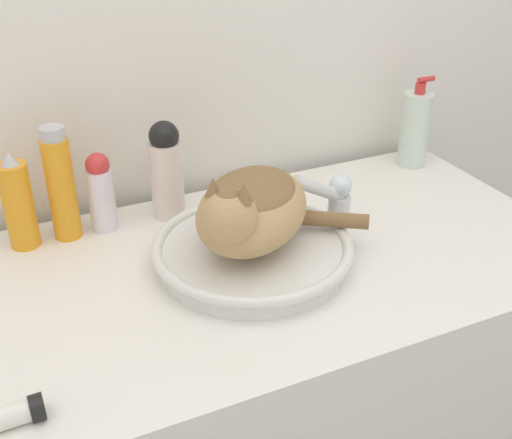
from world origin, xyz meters
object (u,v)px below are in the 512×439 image
at_px(cat, 251,207).
at_px(deodorant_stick, 101,192).
at_px(soap_pump_bottle, 415,129).
at_px(spray_bottle_trigger, 18,204).
at_px(lotion_bottle_white, 166,170).
at_px(shampoo_bottle_tall, 61,185).
at_px(faucet, 334,198).

relative_size(cat, deodorant_stick, 2.33).
relative_size(cat, soap_pump_bottle, 1.76).
xyz_separation_m(spray_bottle_trigger, soap_pump_bottle, (0.88, 0.00, 0.00)).
bearing_deg(lotion_bottle_white, spray_bottle_trigger, 180.00).
bearing_deg(shampoo_bottle_tall, deodorant_stick, 0.00).
bearing_deg(spray_bottle_trigger, shampoo_bottle_tall, 0.00).
bearing_deg(cat, spray_bottle_trigger, -79.56).
relative_size(lotion_bottle_white, soap_pump_bottle, 0.95).
xyz_separation_m(cat, lotion_bottle_white, (-0.07, 0.24, -0.02)).
bearing_deg(deodorant_stick, lotion_bottle_white, 0.00).
relative_size(faucet, soap_pump_bottle, 0.69).
height_order(cat, deodorant_stick, cat).
bearing_deg(lotion_bottle_white, cat, -73.58).
height_order(faucet, lotion_bottle_white, lotion_bottle_white).
bearing_deg(lotion_bottle_white, faucet, -34.81).
bearing_deg(soap_pump_bottle, faucet, -150.19).
xyz_separation_m(faucet, soap_pump_bottle, (0.33, 0.19, 0.02)).
height_order(cat, soap_pump_bottle, same).
bearing_deg(soap_pump_bottle, shampoo_bottle_tall, 180.00).
bearing_deg(spray_bottle_trigger, lotion_bottle_white, 0.00).
bearing_deg(lotion_bottle_white, shampoo_bottle_tall, 180.00).
height_order(faucet, soap_pump_bottle, soap_pump_bottle).
distance_m(lotion_bottle_white, deodorant_stick, 0.13).
xyz_separation_m(faucet, lotion_bottle_white, (-0.27, 0.19, 0.03)).
height_order(cat, shampoo_bottle_tall, shampoo_bottle_tall).
distance_m(faucet, soap_pump_bottle, 0.38).
bearing_deg(soap_pump_bottle, cat, -155.17).
bearing_deg(faucet, cat, 1.80).
distance_m(cat, shampoo_bottle_tall, 0.37).
xyz_separation_m(lotion_bottle_white, soap_pump_bottle, (0.60, 0.00, -0.01)).
bearing_deg(spray_bottle_trigger, cat, -34.68).
xyz_separation_m(spray_bottle_trigger, shampoo_bottle_tall, (0.08, 0.00, 0.02)).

